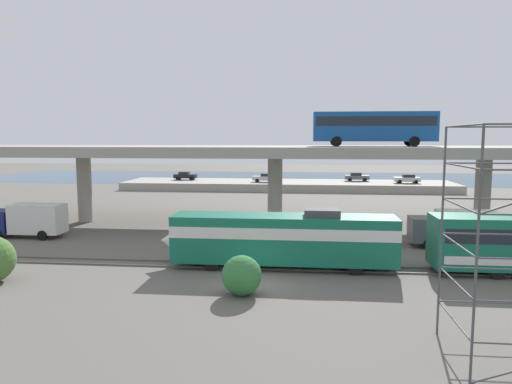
{
  "coord_description": "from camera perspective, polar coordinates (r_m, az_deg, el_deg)",
  "views": [
    {
      "loc": [
        3.04,
        -28.16,
        9.01
      ],
      "look_at": [
        -2.57,
        25.91,
        2.75
      ],
      "focal_mm": 33.27,
      "sensor_mm": 36.0,
      "label": 1
    }
  ],
  "objects": [
    {
      "name": "rail_strip_far",
      "position": [
        34.19,
        0.62,
        -8.6
      ],
      "size": [
        110.0,
        0.12,
        0.12
      ],
      "primitive_type": "cube",
      "color": "#59544C",
      "rests_on": "ground_plane"
    },
    {
      "name": "train_locomotive",
      "position": [
        32.95,
        1.99,
        -5.37
      ],
      "size": [
        16.39,
        3.04,
        4.18
      ],
      "rotation": [
        0.0,
        0.0,
        3.14
      ],
      "color": "#14664C",
      "rests_on": "ground_plane"
    },
    {
      "name": "service_truck_west",
      "position": [
        47.58,
        -25.66,
        -3.0
      ],
      "size": [
        6.8,
        2.46,
        3.04
      ],
      "rotation": [
        0.0,
        0.0,
        3.14
      ],
      "color": "navy",
      "rests_on": "ground_plane"
    },
    {
      "name": "parked_car_2",
      "position": [
        87.6,
        -8.52,
        1.96
      ],
      "size": [
        4.08,
        1.86,
        1.5
      ],
      "color": "black",
      "rests_on": "pier_parking_lot"
    },
    {
      "name": "ground_plane",
      "position": [
        29.72,
        -0.24,
        -11.07
      ],
      "size": [
        260.0,
        260.0,
        0.0
      ],
      "primitive_type": "plane",
      "color": "#605B54"
    },
    {
      "name": "parked_car_1",
      "position": [
        84.03,
        17.73,
        1.53
      ],
      "size": [
        4.27,
        1.85,
        1.5
      ],
      "rotation": [
        0.0,
        0.0,
        3.14
      ],
      "color": "#B7B7BC",
      "rests_on": "pier_parking_lot"
    },
    {
      "name": "service_truck_east",
      "position": [
        42.42,
        22.8,
        -3.96
      ],
      "size": [
        6.8,
        2.46,
        3.04
      ],
      "rotation": [
        0.0,
        0.0,
        3.14
      ],
      "color": "#515459",
      "rests_on": "ground_plane"
    },
    {
      "name": "harbor_water",
      "position": [
        106.59,
        4.27,
        1.71
      ],
      "size": [
        140.0,
        36.0,
        0.01
      ],
      "primitive_type": "cube",
      "color": "navy",
      "rests_on": "ground_plane"
    },
    {
      "name": "pier_parking_lot",
      "position": [
        83.64,
        3.81,
        0.82
      ],
      "size": [
        57.13,
        11.31,
        1.31
      ],
      "primitive_type": "cube",
      "color": "#9E998E",
      "rests_on": "ground_plane"
    },
    {
      "name": "parked_car_3",
      "position": [
        85.97,
        12.02,
        1.81
      ],
      "size": [
        4.16,
        1.98,
        1.5
      ],
      "color": "#515459",
      "rests_on": "pier_parking_lot"
    },
    {
      "name": "parked_car_0",
      "position": [
        82.31,
        1.17,
        1.74
      ],
      "size": [
        4.42,
        1.9,
        1.5
      ],
      "rotation": [
        0.0,
        0.0,
        3.14
      ],
      "color": "#B7B7BC",
      "rests_on": "pier_parking_lot"
    },
    {
      "name": "transit_bus_on_overpass",
      "position": [
        49.06,
        14.01,
        7.76
      ],
      "size": [
        12.0,
        2.68,
        3.4
      ],
      "color": "#14478C",
      "rests_on": "highway_overpass"
    },
    {
      "name": "highway_overpass",
      "position": [
        48.29,
        2.32,
        4.6
      ],
      "size": [
        96.0,
        11.85,
        8.13
      ],
      "color": "#9E998E",
      "rests_on": "ground_plane"
    },
    {
      "name": "shrub_right",
      "position": [
        27.57,
        -1.73,
        -9.99
      ],
      "size": [
        2.31,
        2.31,
        2.31
      ],
      "primitive_type": "sphere",
      "color": "#2F6F37",
      "rests_on": "ground_plane"
    },
    {
      "name": "rail_strip_near",
      "position": [
        32.85,
        0.39,
        -9.24
      ],
      "size": [
        110.0,
        0.12,
        0.12
      ],
      "primitive_type": "cube",
      "color": "#59544C",
      "rests_on": "ground_plane"
    }
  ]
}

